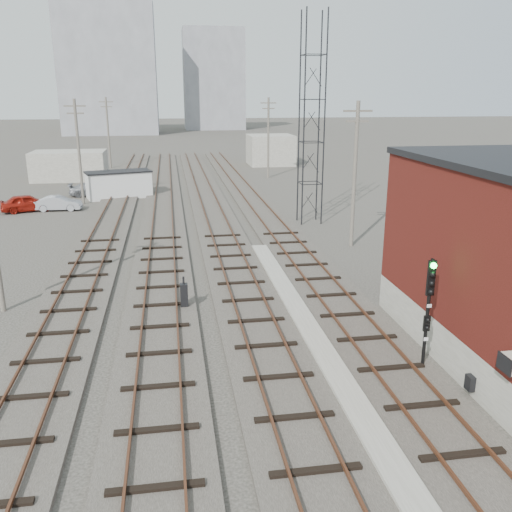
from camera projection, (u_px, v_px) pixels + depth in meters
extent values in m
plane|color=#282621|center=(211.00, 176.00, 64.13)|extent=(320.00, 320.00, 0.00)
cube|color=#332D28|center=(261.00, 211.00, 44.61)|extent=(3.20, 90.00, 0.20)
cube|color=#4C2816|center=(253.00, 209.00, 44.43)|extent=(0.07, 90.00, 0.12)
cube|color=#4C2816|center=(270.00, 208.00, 44.65)|extent=(0.07, 90.00, 0.12)
cube|color=#332D28|center=(213.00, 213.00, 44.01)|extent=(3.20, 90.00, 0.20)
cube|color=#4C2816|center=(204.00, 210.00, 43.83)|extent=(0.07, 90.00, 0.12)
cube|color=#4C2816|center=(222.00, 210.00, 44.05)|extent=(0.07, 90.00, 0.12)
cube|color=#332D28|center=(163.00, 214.00, 43.41)|extent=(3.20, 90.00, 0.20)
cube|color=#4C2816|center=(154.00, 212.00, 43.23)|extent=(0.07, 90.00, 0.12)
cube|color=#4C2816|center=(172.00, 211.00, 43.45)|extent=(0.07, 90.00, 0.12)
cube|color=#332D28|center=(112.00, 216.00, 42.80)|extent=(3.20, 90.00, 0.20)
cube|color=#4C2816|center=(102.00, 214.00, 42.63)|extent=(0.07, 90.00, 0.12)
cube|color=#4C2816|center=(121.00, 213.00, 42.85)|extent=(0.07, 90.00, 0.12)
cube|color=gray|center=(319.00, 347.00, 20.65)|extent=(0.90, 28.00, 0.26)
cube|color=beige|center=(512.00, 363.00, 14.93)|extent=(0.45, 0.62, 0.45)
cube|color=black|center=(470.00, 383.00, 17.35)|extent=(0.20, 0.35, 0.50)
cylinder|color=black|center=(304.00, 122.00, 38.33)|extent=(0.10, 0.10, 15.00)
cylinder|color=black|center=(325.00, 121.00, 38.55)|extent=(0.10, 0.10, 15.00)
cylinder|color=black|center=(299.00, 121.00, 39.75)|extent=(0.10, 0.10, 15.00)
cylinder|color=black|center=(319.00, 120.00, 39.97)|extent=(0.10, 0.10, 15.00)
cylinder|color=#595147|center=(79.00, 153.00, 46.76)|extent=(0.24, 0.24, 9.00)
cube|color=#595147|center=(75.00, 106.00, 45.64)|extent=(1.80, 0.12, 0.12)
cube|color=#595147|center=(75.00, 113.00, 45.82)|extent=(1.40, 0.12, 0.12)
cylinder|color=#595147|center=(108.00, 133.00, 70.41)|extent=(0.24, 0.24, 9.00)
cube|color=#595147|center=(106.00, 102.00, 69.29)|extent=(1.80, 0.12, 0.12)
cube|color=#595147|center=(106.00, 107.00, 69.46)|extent=(1.40, 0.12, 0.12)
cylinder|color=#595147|center=(355.00, 176.00, 33.54)|extent=(0.24, 0.24, 9.00)
cube|color=#595147|center=(358.00, 111.00, 32.42)|extent=(1.80, 0.12, 0.12)
cube|color=#595147|center=(357.00, 121.00, 32.59)|extent=(1.40, 0.12, 0.12)
cylinder|color=#595147|center=(268.00, 138.00, 61.92)|extent=(0.24, 0.24, 9.00)
cube|color=#595147|center=(269.00, 103.00, 60.80)|extent=(1.80, 0.12, 0.12)
cube|color=#595147|center=(268.00, 108.00, 60.97)|extent=(1.40, 0.12, 0.12)
cube|color=gray|center=(109.00, 69.00, 128.05)|extent=(22.00, 14.00, 30.00)
cube|color=gray|center=(213.00, 80.00, 146.73)|extent=(16.00, 12.00, 26.00)
cube|color=gray|center=(70.00, 166.00, 61.26)|extent=(8.00, 5.00, 3.20)
cube|color=gray|center=(270.00, 150.00, 74.36)|extent=(6.00, 6.00, 4.00)
cube|color=gray|center=(422.00, 369.00, 19.16)|extent=(0.40, 0.40, 0.10)
cylinder|color=black|center=(427.00, 316.00, 18.58)|extent=(0.12, 0.12, 4.13)
cube|color=black|center=(431.00, 278.00, 18.16)|extent=(0.27, 0.10, 1.24)
sphere|color=#0CE533|center=(434.00, 266.00, 17.94)|extent=(0.21, 0.21, 0.21)
sphere|color=black|center=(433.00, 275.00, 18.03)|extent=(0.21, 0.21, 0.21)
sphere|color=black|center=(432.00, 283.00, 18.12)|extent=(0.21, 0.21, 0.21)
sphere|color=black|center=(431.00, 292.00, 18.21)|extent=(0.21, 0.21, 0.21)
cube|color=black|center=(427.00, 323.00, 18.63)|extent=(0.23, 0.09, 0.57)
cube|color=white|center=(429.00, 306.00, 18.38)|extent=(0.17, 0.02, 0.12)
cube|color=white|center=(426.00, 339.00, 18.74)|extent=(0.17, 0.02, 0.12)
cube|color=black|center=(184.00, 296.00, 24.31)|extent=(0.34, 0.34, 1.13)
cylinder|color=black|center=(183.00, 280.00, 24.10)|extent=(0.09, 0.09, 0.34)
cube|color=silver|center=(119.00, 185.00, 50.69)|extent=(6.19, 3.92, 2.40)
cube|color=black|center=(118.00, 172.00, 50.33)|extent=(6.43, 4.16, 0.12)
imported|color=maroon|center=(27.00, 203.00, 44.81)|extent=(4.55, 2.93, 1.44)
imported|color=#A5A7AD|center=(59.00, 203.00, 45.22)|extent=(3.79, 1.46, 1.23)
imported|color=gray|center=(92.00, 190.00, 51.65)|extent=(4.26, 1.73, 1.24)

